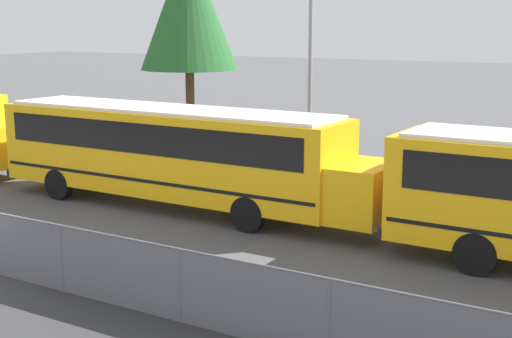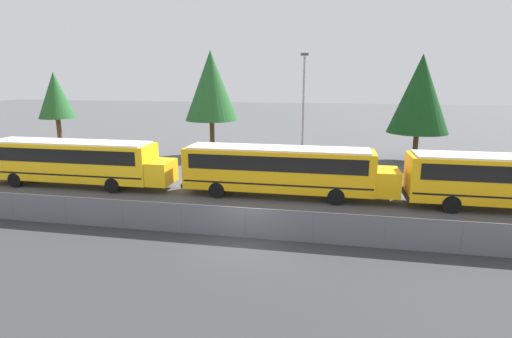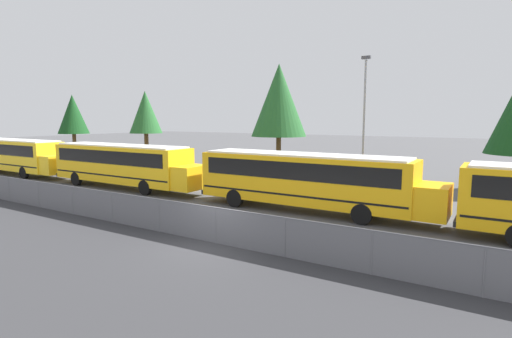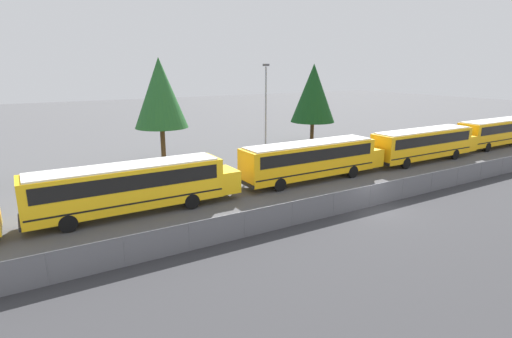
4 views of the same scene
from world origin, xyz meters
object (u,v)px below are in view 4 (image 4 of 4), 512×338
Objects in this scene: school_bus_2 at (313,158)px; school_bus_4 at (499,131)px; light_pole at (266,109)px; school_bus_1 at (133,185)px; tree_0 at (313,93)px; tree_3 at (160,93)px; school_bus_3 at (425,142)px.

school_bus_2 and school_bus_4 have the same top height.
school_bus_4 is at bearing -16.39° from light_pole.
tree_0 is (24.28, 12.88, 4.04)m from school_bus_1.
school_bus_1 is at bearing -179.15° from school_bus_2.
school_bus_2 is 1.36× the size of tree_3.
tree_3 is at bearing 155.05° from light_pole.
school_bus_1 is 1.00× the size of school_bus_2.
tree_0 is 18.36m from tree_3.
school_bus_1 is 1.44× the size of light_pole.
tree_3 is (-21.61, 12.28, 4.66)m from school_bus_3.
school_bus_3 is at bearing -0.12° from school_bus_1.
school_bus_3 is 1.42× the size of tree_0.
school_bus_3 is 1.44× the size of light_pole.
tree_0 reaches higher than school_bus_2.
light_pole reaches higher than school_bus_2.
school_bus_3 is 1.00× the size of school_bus_4.
light_pole is (-12.80, 8.18, 3.09)m from school_bus_3.
light_pole is (0.61, 7.92, 3.09)m from school_bus_2.
light_pole is 0.94× the size of tree_3.
tree_3 reaches higher than tree_0.
school_bus_3 is at bearing -32.59° from light_pole.
tree_0 is at bearing 27.96° from school_bus_1.
school_bus_1 is at bearing -151.13° from light_pole.
school_bus_2 is 1.42× the size of tree_0.
school_bus_1 is 14.37m from tree_3.
light_pole reaches higher than school_bus_1.
school_bus_1 is at bearing -179.48° from school_bus_4.
school_bus_1 is 1.36× the size of tree_3.
light_pole is at bearing 163.61° from school_bus_4.
school_bus_2 is at bearing 178.86° from school_bus_3.
tree_3 reaches higher than school_bus_2.
school_bus_4 is at bearing 1.81° from school_bus_3.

